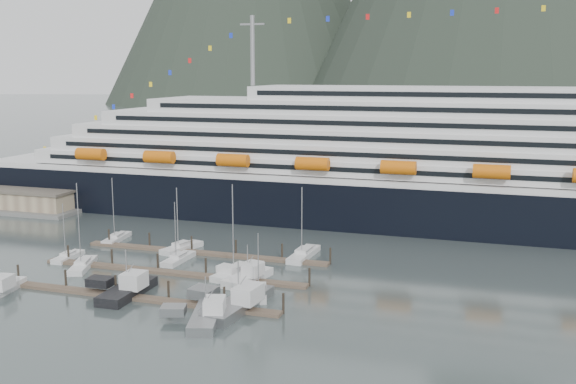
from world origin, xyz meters
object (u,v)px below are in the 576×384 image
Objects in this scene: sailboat_b at (83,266)px; sailboat_d at (238,272)px; trawler_e at (247,276)px; trawler_c at (238,302)px; sailboat_a at (68,257)px; sailboat_f at (182,248)px; trawler_b at (126,289)px; trawler_d at (205,315)px; sailboat_e at (117,239)px; sailboat_c at (179,259)px; sailboat_h at (259,293)px; cruise_ship at (422,170)px; warehouse at (6,197)px; sailboat_g at (304,255)px.

sailboat_d is (26.84, 5.13, 0.01)m from sailboat_b.
trawler_c is at bearing -152.05° from trawler_e.
trawler_e is at bearing -96.74° from sailboat_a.
trawler_b is (4.11, -26.26, 0.55)m from sailboat_f.
trawler_c reaches higher than trawler_d.
sailboat_e is (0.86, 14.65, 0.02)m from sailboat_a.
sailboat_d is at bearing -98.54° from sailboat_b.
trawler_d is (30.91, -16.35, 0.46)m from sailboat_b.
sailboat_a is 0.88× the size of trawler_b.
trawler_d is at bearing -145.13° from sailboat_c.
sailboat_c is 7.63m from sailboat_f.
trawler_e is (18.93, -14.01, 0.45)m from sailboat_f.
sailboat_h is at bearing -73.68° from trawler_b.
sailboat_e is 1.09× the size of trawler_d.
trawler_e is at bearing -112.81° from sailboat_c.
sailboat_h is 0.84× the size of trawler_b.
sailboat_d reaches higher than trawler_d.
trawler_c is (-17.86, -64.07, -11.06)m from cruise_ship.
sailboat_b is 1.22× the size of sailboat_f.
trawler_e is (35.69, -2.05, 0.48)m from sailboat_a.
trawler_c is at bearing -113.74° from sailboat_a.
warehouse is 50.90m from sailboat_e.
sailboat_g is (39.36, -0.00, 0.02)m from sailboat_e.
trawler_c is (-0.81, -6.33, 0.58)m from sailboat_h.
sailboat_h is at bearing -129.04° from sailboat_d.
sailboat_f is 1.17× the size of trawler_e.
trawler_b is (65.86, -50.95, -1.27)m from warehouse.
sailboat_g reaches higher than trawler_b.
trawler_d is (-3.39, -35.03, 0.47)m from sailboat_g.
trawler_b is at bearing 87.27° from sailboat_h.
sailboat_d is 1.47× the size of trawler_e.
sailboat_e is 1.09× the size of trawler_b.
sailboat_f is 1.04× the size of trawler_b.
sailboat_b reaches higher than sailboat_e.
trawler_b is (20.00, -28.95, 0.57)m from sailboat_e.
trawler_c is at bearing -31.28° from warehouse.
sailboat_e is at bearing -6.82° from sailboat_a.
sailboat_b is 34.97m from trawler_d.
sailboat_a is 7.16m from sailboat_b.
sailboat_a is 14.68m from sailboat_e.
sailboat_a is (-57.02, -49.60, -11.65)m from cruise_ship.
sailboat_h is 0.84× the size of trawler_d.
sailboat_d is 1.20× the size of sailboat_e.
sailboat_e is 16.12m from sailboat_f.
sailboat_g reaches higher than sailboat_f.
sailboat_d reaches higher than sailboat_e.
trawler_d is at bearing -122.42° from sailboat_a.
sailboat_c reaches higher than sailboat_a.
sailboat_b is 18.14m from trawler_b.
sailboat_b reaches higher than trawler_e.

